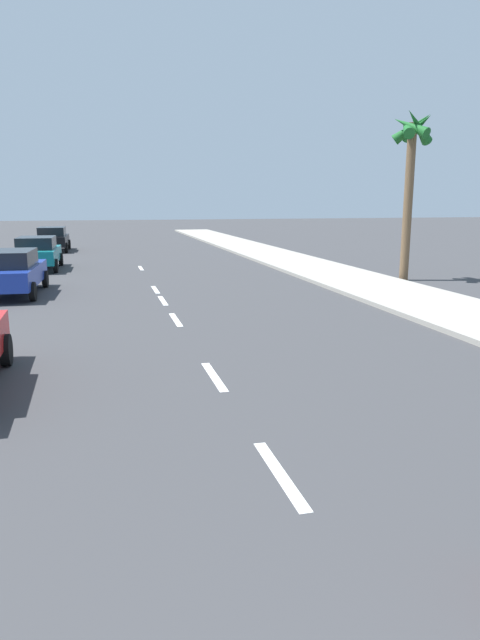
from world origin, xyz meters
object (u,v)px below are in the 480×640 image
Objects in this scene: parked_car_blue at (10,271)px; parked_car_teal at (37,252)px; parked_car_black at (53,238)px; palm_tree_far at (411,152)px.

parked_car_blue is 7.54m from parked_car_teal.
parked_car_black is at bearing 92.10° from parked_car_blue.
palm_tree_far is (15.08, -17.94, 4.29)m from parked_car_black.
parked_car_black is 0.64× the size of palm_tree_far.
palm_tree_far is at bearing 2.56° from parked_car_blue.
parked_car_teal is at bearing 153.29° from palm_tree_far.
palm_tree_far is (15.05, -7.57, 4.29)m from parked_car_teal.
parked_car_teal is 17.38m from palm_tree_far.
parked_car_teal is (0.22, 7.54, -0.00)m from parked_car_blue.
parked_car_teal is 10.37m from parked_car_black.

